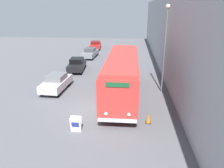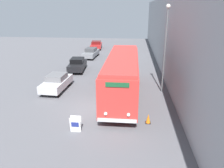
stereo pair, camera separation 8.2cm
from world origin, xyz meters
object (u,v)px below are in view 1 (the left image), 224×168
vintage_bus (122,74)px  parked_car_far (90,53)px  parked_car_near (56,82)px  sign_board (76,124)px  streetlamp (165,39)px  parked_car_distant (95,45)px  traffic_cone (148,119)px  parked_car_mid (77,65)px

vintage_bus → parked_car_far: (-5.60, 14.84, -1.24)m
vintage_bus → parked_car_near: 6.27m
sign_board → parked_car_far: bearing=98.2°
streetlamp → parked_car_distant: (-9.64, 21.23, -4.11)m
parked_car_near → sign_board: bearing=-59.7°
vintage_bus → parked_car_distant: bearing=105.1°
parked_car_distant → traffic_cone: (8.08, -27.18, -0.38)m
parked_car_far → parked_car_distant: 7.59m
vintage_bus → parked_car_far: 15.91m
streetlamp → parked_car_mid: bearing=147.1°
sign_board → parked_car_near: size_ratio=0.23×
streetlamp → parked_car_mid: 11.91m
sign_board → parked_car_mid: 13.93m
streetlamp → parked_car_far: streetlamp is taller
parked_car_mid → traffic_cone: size_ratio=6.34×
parked_car_mid → parked_car_far: parked_car_mid is taller
streetlamp → traffic_cone: 7.61m
sign_board → parked_car_far: (-3.06, 21.09, 0.25)m
parked_car_far → parked_car_distant: parked_car_far is taller
streetlamp → parked_car_near: bearing=-176.8°
sign_board → parked_car_distant: (-3.51, 28.67, 0.22)m
parked_car_far → parked_car_mid: bearing=-88.0°
parked_car_near → parked_car_mid: size_ratio=1.02×
parked_car_distant → parked_car_mid: bearing=-94.5°
sign_board → parked_car_distant: parked_car_distant is taller
vintage_bus → traffic_cone: size_ratio=17.51×
streetlamp → parked_car_mid: size_ratio=1.81×
sign_board → streetlamp: size_ratio=0.13×
sign_board → parked_car_distant: 28.88m
parked_car_near → parked_car_far: bearing=90.9°
parked_car_far → traffic_cone: (7.63, -19.60, -0.41)m
parked_car_distant → parked_car_near: bearing=-95.5°
vintage_bus → sign_board: bearing=-112.2°
traffic_cone → parked_car_near: bearing=146.4°
vintage_bus → parked_car_near: vintage_bus is taller
vintage_bus → parked_car_far: vintage_bus is taller
parked_car_far → vintage_bus: bearing=-65.6°
vintage_bus → parked_car_far: size_ratio=2.47×
sign_board → parked_car_distant: bearing=97.0°
sign_board → parked_car_mid: bearing=103.6°
vintage_bus → parked_car_mid: bearing=128.7°
streetlamp → vintage_bus: bearing=-161.7°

